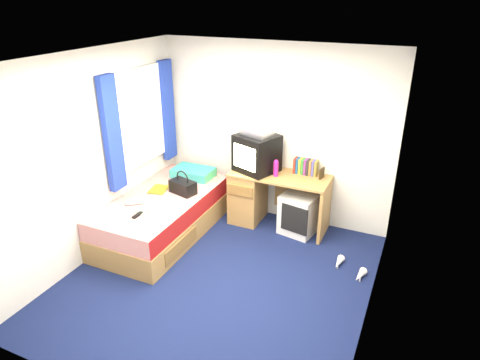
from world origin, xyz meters
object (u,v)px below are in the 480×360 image
at_px(crt_tv, 257,153).
at_px(magazine, 159,189).
at_px(pillow, 193,173).
at_px(colour_swatch_fan, 141,213).
at_px(towel, 166,208).
at_px(pink_water_bottle, 276,169).
at_px(desk, 260,194).
at_px(remote_control, 137,215).
at_px(vcr, 257,132).
at_px(white_heels, 349,269).
at_px(bed, 164,215).
at_px(handbag, 183,187).
at_px(storage_cube, 299,213).
at_px(picture_frame, 322,173).
at_px(aerosol_can, 274,167).
at_px(water_bottle, 134,202).

distance_m(crt_tv, magazine, 1.38).
xyz_separation_m(pillow, colour_swatch_fan, (-0.02, -1.20, -0.06)).
bearing_deg(crt_tv, towel, -99.15).
bearing_deg(towel, crt_tv, 60.32).
distance_m(crt_tv, pink_water_bottle, 0.34).
bearing_deg(pink_water_bottle, desk, 163.91).
xyz_separation_m(colour_swatch_fan, remote_control, (0.00, -0.07, 0.00)).
xyz_separation_m(vcr, remote_control, (-0.93, -1.39, -0.73)).
bearing_deg(pillow, white_heels, -13.73).
xyz_separation_m(bed, pillow, (0.05, 0.71, 0.33)).
xyz_separation_m(bed, white_heels, (2.40, 0.13, -0.23)).
distance_m(handbag, colour_swatch_fan, 0.71).
bearing_deg(handbag, bed, -120.97).
bearing_deg(bed, handbag, 44.41).
distance_m(pillow, magazine, 0.61).
bearing_deg(white_heels, storage_cube, 141.53).
height_order(storage_cube, white_heels, storage_cube).
bearing_deg(pillow, towel, -76.84).
bearing_deg(vcr, handbag, -124.12).
bearing_deg(picture_frame, desk, -160.90).
relative_size(magazine, remote_control, 1.75).
bearing_deg(picture_frame, handbag, -143.86).
bearing_deg(storage_cube, desk, -174.57).
distance_m(pillow, desk, 1.00).
height_order(pillow, aerosol_can, aerosol_can).
height_order(pillow, picture_frame, picture_frame).
xyz_separation_m(bed, magazine, (-0.15, 0.14, 0.28)).
bearing_deg(colour_swatch_fan, pink_water_bottle, 45.26).
xyz_separation_m(pink_water_bottle, water_bottle, (-1.44, -1.10, -0.28)).
distance_m(picture_frame, pink_water_bottle, 0.59).
bearing_deg(picture_frame, water_bottle, -135.91).
bearing_deg(crt_tv, desk, 20.92).
xyz_separation_m(pink_water_bottle, white_heels, (1.14, -0.62, -0.81)).
bearing_deg(handbag, pillow, 120.58).
xyz_separation_m(crt_tv, white_heels, (1.44, -0.69, -0.96)).
height_order(pillow, towel, pillow).
bearing_deg(desk, handbag, -142.62).
distance_m(pillow, storage_cube, 1.59).
relative_size(water_bottle, remote_control, 1.25).
distance_m(vcr, white_heels, 2.02).
bearing_deg(towel, pink_water_bottle, 48.79).
height_order(desk, vcr, vcr).
bearing_deg(aerosol_can, bed, -145.92).
bearing_deg(handbag, pink_water_bottle, 42.59).
relative_size(picture_frame, handbag, 0.37).
bearing_deg(white_heels, crt_tv, 154.42).
xyz_separation_m(picture_frame, white_heels, (0.58, -0.79, -0.78)).
distance_m(bed, picture_frame, 2.12).
distance_m(desk, storage_cube, 0.60).
distance_m(bed, water_bottle, 0.49).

